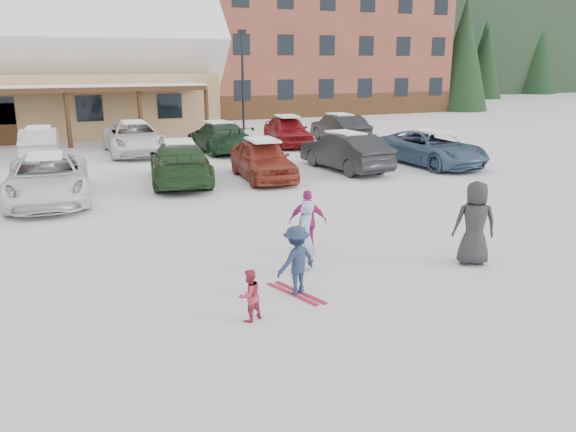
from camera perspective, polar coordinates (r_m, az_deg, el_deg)
name	(u,v)px	position (r m, az deg, el deg)	size (l,w,h in m)	color
ground	(293,276)	(11.66, 0.52, -6.11)	(160.00, 160.00, 0.00)	white
alpine_hotel	(274,9)	(51.61, -1.43, 20.25)	(31.48, 14.01, 21.48)	brown
lamp_post	(243,75)	(36.30, -4.64, 14.13)	(0.50, 0.25, 6.18)	black
conifer_1	(465,38)	(54.21, 17.51, 16.83)	(4.84, 4.84, 11.22)	black
conifer_3	(167,52)	(54.95, -12.18, 15.96)	(3.96, 3.96, 9.18)	black
conifer_4	(411,41)	(67.83, 12.43, 16.99)	(5.06, 5.06, 11.73)	black
adult_skier	(305,238)	(11.56, 1.73, -2.20)	(0.57, 0.37, 1.56)	#8CA7C9
toddler_red	(249,295)	(9.60, -3.95, -8.05)	(0.45, 0.35, 0.92)	#AB2C3E
child_navy	(296,261)	(10.55, 0.85, -4.54)	(0.87, 0.50, 1.35)	#1D2A46
skis_child_navy	(296,293)	(10.79, 0.83, -7.84)	(0.20, 1.40, 0.03)	#A81830
child_magenta	(308,222)	(12.84, 2.02, -0.58)	(0.87, 0.36, 1.48)	#AC1F71
skis_child_magenta	(307,252)	(13.06, 1.99, -3.64)	(0.20, 1.40, 0.03)	#A81830
bystander_dark	(475,223)	(12.71, 18.44, -0.70)	(0.90, 0.59, 1.84)	#272629
parked_car_2	(48,179)	(19.17, -23.24, 3.51)	(2.44, 5.29, 1.47)	white
parked_car_3	(180,162)	(20.76, -10.90, 5.36)	(2.11, 5.19, 1.50)	#213E1F
parked_car_4	(263,159)	(21.12, -2.59, 5.77)	(1.75, 4.36, 1.49)	maroon
parked_car_5	(345,151)	(22.97, 5.84, 6.54)	(1.62, 4.64, 1.53)	black
parked_car_6	(432,148)	(24.75, 14.40, 6.68)	(2.40, 5.20, 1.45)	#3E5672
parked_car_9	(40,143)	(27.81, -23.88, 6.76)	(1.52, 4.37, 1.44)	silver
parked_car_10	(134,138)	(27.95, -15.34, 7.66)	(2.54, 5.52, 1.53)	white
parked_car_11	(219,137)	(27.87, -7.06, 7.98)	(2.03, 5.00, 1.45)	#1D3A25
parked_car_12	(288,131)	(29.70, -0.05, 8.64)	(1.83, 4.55, 1.55)	maroon
parked_car_13	(340,129)	(30.93, 5.28, 8.84)	(1.63, 4.67, 1.54)	black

